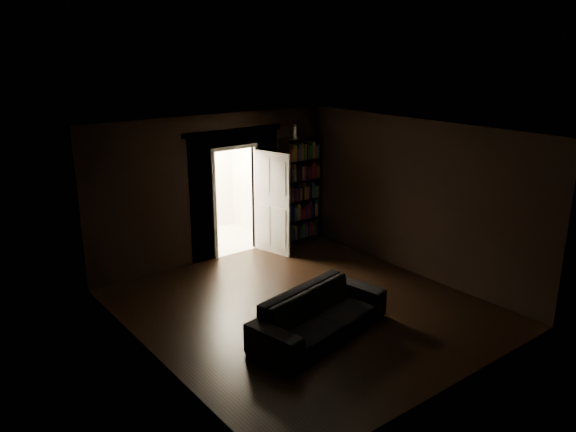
{
  "coord_description": "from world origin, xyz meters",
  "views": [
    {
      "loc": [
        -5.17,
        -6.24,
        4.0
      ],
      "look_at": [
        0.36,
        0.9,
        1.24
      ],
      "focal_mm": 35.0,
      "sensor_mm": 36.0,
      "label": 1
    }
  ],
  "objects": [
    {
      "name": "room_walls",
      "position": [
        -0.01,
        1.07,
        1.68
      ],
      "size": [
        5.02,
        5.61,
        2.84
      ],
      "color": "black",
      "rests_on": "ground"
    },
    {
      "name": "door",
      "position": [
        1.08,
        2.32,
        1.02
      ],
      "size": [
        0.26,
        0.84,
        2.05
      ],
      "primitive_type": "cube",
      "rotation": [
        0.0,
        0.0,
        1.82
      ],
      "color": "white",
      "rests_on": "ground"
    },
    {
      "name": "sofa",
      "position": [
        -0.36,
        -0.78,
        0.43
      ],
      "size": [
        2.36,
        1.37,
        0.85
      ],
      "primitive_type": "imported",
      "rotation": [
        0.0,
        0.0,
        0.19
      ],
      "color": "black",
      "rests_on": "ground"
    },
    {
      "name": "kitchen_alcove",
      "position": [
        0.5,
        3.87,
        1.21
      ],
      "size": [
        2.2,
        1.8,
        2.6
      ],
      "color": "beige",
      "rests_on": "ground"
    },
    {
      "name": "bookshelf",
      "position": [
        2.0,
        2.59,
        1.1
      ],
      "size": [
        0.95,
        0.63,
        2.2
      ],
      "primitive_type": "cube",
      "rotation": [
        0.0,
        0.0,
        -0.38
      ],
      "color": "black",
      "rests_on": "ground"
    },
    {
      "name": "bottles",
      "position": [
        -0.11,
        4.06,
        1.78
      ],
      "size": [
        0.66,
        0.21,
        0.27
      ],
      "primitive_type": "cube",
      "rotation": [
        0.0,
        0.0,
        0.19
      ],
      "color": "black",
      "rests_on": "refrigerator"
    },
    {
      "name": "refrigerator",
      "position": [
        -0.1,
        4.03,
        0.82
      ],
      "size": [
        0.93,
        0.9,
        1.65
      ],
      "primitive_type": "cube",
      "rotation": [
        0.0,
        0.0,
        -0.36
      ],
      "color": "white",
      "rests_on": "ground"
    },
    {
      "name": "figurine",
      "position": [
        1.81,
        2.52,
        2.34
      ],
      "size": [
        0.11,
        0.11,
        0.29
      ],
      "primitive_type": "cube",
      "rotation": [
        0.0,
        0.0,
        -0.16
      ],
      "color": "white",
      "rests_on": "bookshelf"
    },
    {
      "name": "ground",
      "position": [
        0.0,
        0.0,
        0.0
      ],
      "size": [
        5.5,
        5.5,
        0.0
      ],
      "primitive_type": "plane",
      "color": "black",
      "rests_on": "ground"
    }
  ]
}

